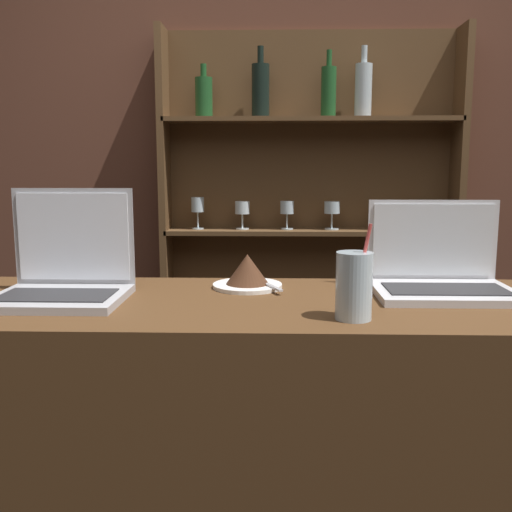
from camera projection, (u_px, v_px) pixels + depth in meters
name	position (u px, v px, depth m)	size (l,w,h in m)	color
bar_counter	(323.00, 511.00, 1.40)	(1.92, 0.53, 1.06)	#4C3019
back_wall	(300.00, 171.00, 2.63)	(7.00, 0.06, 2.70)	brown
back_shelf	(307.00, 239.00, 2.60)	(1.32, 0.18, 1.96)	brown
laptop_near	(64.00, 275.00, 1.34)	(0.30, 0.24, 0.25)	#ADADB2
laptop_far	(440.00, 274.00, 1.40)	(0.33, 0.25, 0.22)	silver
cake_plate	(248.00, 273.00, 1.45)	(0.18, 0.18, 0.09)	white
water_glass	(354.00, 286.00, 1.15)	(0.07, 0.07, 0.20)	silver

